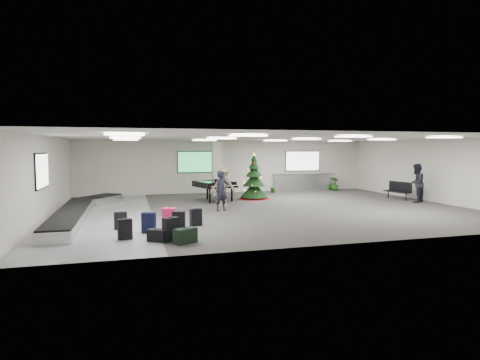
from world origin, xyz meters
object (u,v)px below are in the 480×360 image
object	(u,v)px
grand_piano	(215,184)
traveler_a	(221,191)
potted_plant_left	(273,187)
service_counter	(304,182)
bench	(399,189)
traveler_bench	(416,183)
pink_suitcase	(169,218)
baggage_carousel	(79,211)
traveler_b	(223,187)
potted_plant_right	(335,184)
christmas_tree	(254,183)

from	to	relation	value
grand_piano	traveler_a	distance (m)	3.36
potted_plant_left	service_counter	bearing A→B (deg)	16.05
bench	potted_plant_left	size ratio (longest dim) A/B	2.19
traveler_bench	pink_suitcase	bearing A→B (deg)	-17.27
baggage_carousel	bench	size ratio (longest dim) A/B	6.24
bench	service_counter	bearing A→B (deg)	107.72
traveler_a	grand_piano	bearing A→B (deg)	63.85
traveler_b	potted_plant_right	bearing A→B (deg)	56.39
pink_suitcase	traveler_bench	xyz separation A→B (m)	(12.64, 3.36, 0.63)
baggage_carousel	pink_suitcase	bearing A→B (deg)	-45.91
baggage_carousel	pink_suitcase	world-z (taller)	pink_suitcase
grand_piano	baggage_carousel	bearing A→B (deg)	-168.36
pink_suitcase	grand_piano	bearing A→B (deg)	83.69
baggage_carousel	pink_suitcase	size ratio (longest dim) A/B	13.45
traveler_bench	potted_plant_left	distance (m)	8.13
service_counter	bench	xyz separation A→B (m)	(2.97, -5.44, -0.02)
traveler_b	traveler_bench	xyz separation A→B (m)	(9.73, -1.12, 0.04)
grand_piano	potted_plant_left	bearing A→B (deg)	15.93
service_counter	traveler_b	xyz separation A→B (m)	(-6.70, -5.59, 0.39)
service_counter	christmas_tree	bearing A→B (deg)	-144.39
service_counter	potted_plant_left	xyz separation A→B (m)	(-2.38, -0.69, -0.19)
traveler_a	traveler_b	distance (m)	1.19
pink_suitcase	traveler_b	bearing A→B (deg)	74.73
grand_piano	traveler_bench	world-z (taller)	traveler_bench
bench	traveler_bench	distance (m)	1.35
christmas_tree	traveler_b	xyz separation A→B (m)	(-2.29, -2.44, 0.08)
christmas_tree	potted_plant_left	bearing A→B (deg)	50.67
bench	traveler_a	distance (m)	10.09
service_counter	pink_suitcase	distance (m)	13.92
pink_suitcase	traveler_b	xyz separation A→B (m)	(2.91, 4.48, 0.59)
service_counter	christmas_tree	distance (m)	5.43
bench	traveler_a	size ratio (longest dim) A/B	0.89
traveler_b	traveler_a	bearing A→B (deg)	-80.27
pink_suitcase	baggage_carousel	bearing A→B (deg)	151.85
service_counter	traveler_bench	distance (m)	7.38
baggage_carousel	bench	bearing A→B (deg)	4.66
traveler_b	christmas_tree	bearing A→B (deg)	72.62
service_counter	grand_piano	bearing A→B (deg)	-152.88
pink_suitcase	bench	world-z (taller)	bench
baggage_carousel	pink_suitcase	distance (m)	4.65
baggage_carousel	traveler_b	distance (m)	6.29
grand_piano	traveler_a	size ratio (longest dim) A/B	1.40
pink_suitcase	potted_plant_right	xyz separation A→B (m)	(11.49, 9.54, 0.09)
traveler_bench	christmas_tree	bearing A→B (deg)	-57.72
christmas_tree	traveler_b	world-z (taller)	christmas_tree
pink_suitcase	traveler_bench	distance (m)	13.09
pink_suitcase	christmas_tree	distance (m)	8.67
bench	traveler_b	size ratio (longest dim) A/B	0.83
christmas_tree	potted_plant_right	bearing A→B (deg)	22.68
christmas_tree	bench	xyz separation A→B (m)	(7.38, -2.29, -0.33)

